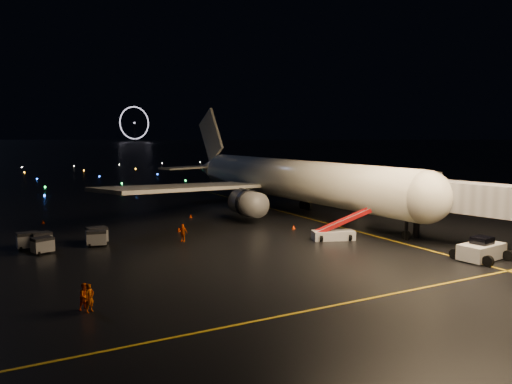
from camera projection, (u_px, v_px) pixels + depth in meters
ground at (36, 152)px, 307.33m from camera, size 2000.00×2000.00×0.00m
lane_centre at (328, 223)px, 63.23m from camera, size 0.25×80.00×0.02m
lane_cross at (344, 304)px, 33.37m from camera, size 60.00×0.25×0.02m
airliner at (279, 157)px, 73.39m from camera, size 59.37×56.72×15.96m
pushback_tug at (482, 248)px, 44.88m from camera, size 4.71×2.89×2.11m
belt_loader at (333, 225)px, 53.38m from camera, size 6.75×3.87×3.17m
crew_a at (90, 298)px, 31.71m from camera, size 0.81×0.74×1.86m
crew_b at (85, 296)px, 32.19m from camera, size 1.07×0.99×1.76m
crew_c at (183, 233)px, 52.68m from camera, size 1.06×1.10×1.85m
safety_cone_0 at (294, 227)px, 59.55m from camera, size 0.57×0.57×0.49m
safety_cone_1 at (191, 216)px, 67.67m from camera, size 0.42×0.42×0.46m
safety_cone_2 at (179, 229)px, 58.11m from camera, size 0.53×0.53×0.50m
safety_cone_3 at (43, 222)px, 63.13m from camera, size 0.51×0.51×0.52m
ferris_wheel at (134, 124)px, 751.86m from camera, size 49.33×16.80×52.00m
taxiway_lights at (95, 175)px, 137.33m from camera, size 164.00×92.00×0.36m
baggage_cart_0 at (97, 235)px, 51.78m from camera, size 2.12×1.58×1.69m
baggage_cart_1 at (97, 238)px, 50.46m from camera, size 2.14×1.70×1.62m
baggage_cart_2 at (41, 240)px, 49.61m from camera, size 2.13×1.75×1.57m
baggage_cart_3 at (28, 241)px, 49.25m from camera, size 2.01×1.46×1.65m
baggage_cart_4 at (43, 245)px, 47.34m from camera, size 2.14×1.81×1.55m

